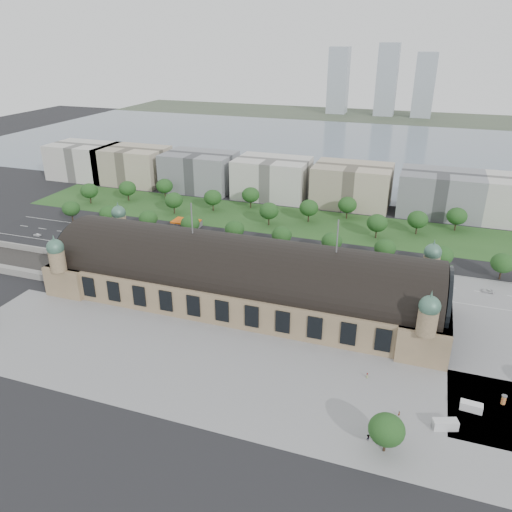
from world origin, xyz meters
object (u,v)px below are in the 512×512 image
(van_east, at_px, (470,407))
(pedestrian_1, at_px, (399,414))
(traffic_car_3, at_px, (231,250))
(parked_car_6, at_px, (222,267))
(bus_east, at_px, (357,282))
(petrol_station, at_px, (191,223))
(parked_car_5, at_px, (193,263))
(parked_car_2, at_px, (155,260))
(bus_west, at_px, (247,261))
(traffic_car_4, at_px, (304,275))
(pedestrian_0, at_px, (367,375))
(traffic_car_6, at_px, (488,291))
(parked_car_1, at_px, (119,251))
(van_south, at_px, (444,425))
(advertising_column, at_px, (504,400))
(traffic_car_0, at_px, (37,235))
(parked_car_3, at_px, (190,261))
(parked_car_0, at_px, (154,256))
(pedestrian_4, at_px, (368,438))
(traffic_car_1, at_px, (124,232))
(traffic_car_5, at_px, (321,266))
(bus_mid, at_px, (292,273))
(parked_car_4, at_px, (157,257))
(traffic_car_2, at_px, (146,251))

(van_east, xyz_separation_m, pedestrian_1, (-18.18, -8.86, -0.36))
(traffic_car_3, height_order, parked_car_6, parked_car_6)
(bus_east, distance_m, pedestrian_1, 76.53)
(petrol_station, bearing_deg, parked_car_5, -62.77)
(pedestrian_1, bearing_deg, parked_car_2, 101.28)
(bus_west, bearing_deg, parked_car_2, 104.79)
(traffic_car_4, distance_m, pedestrian_0, 69.83)
(traffic_car_6, height_order, parked_car_6, parked_car_6)
(parked_car_1, bearing_deg, van_south, 24.97)
(bus_west, bearing_deg, bus_east, -95.30)
(advertising_column, bearing_deg, van_south, -135.33)
(traffic_car_3, distance_m, traffic_car_6, 112.51)
(van_east, height_order, pedestrian_1, van_east)
(traffic_car_6, height_order, bus_east, bus_east)
(traffic_car_0, relative_size, bus_east, 0.38)
(parked_car_3, bearing_deg, van_south, 30.70)
(traffic_car_0, relative_size, traffic_car_3, 0.82)
(parked_car_0, xyz_separation_m, parked_car_2, (2.75, -4.00, -0.02))
(bus_west, distance_m, pedestrian_4, 111.06)
(traffic_car_1, xyz_separation_m, parked_car_0, (30.46, -22.02, -0.03))
(traffic_car_3, relative_size, parked_car_3, 1.38)
(advertising_column, relative_size, pedestrian_0, 1.64)
(traffic_car_6, relative_size, parked_car_6, 0.88)
(parked_car_3, height_order, parked_car_5, parked_car_5)
(traffic_car_0, bearing_deg, traffic_car_3, 95.61)
(traffic_car_3, relative_size, traffic_car_5, 1.16)
(traffic_car_5, height_order, traffic_car_6, traffic_car_5)
(parked_car_3, bearing_deg, pedestrian_0, 30.88)
(traffic_car_3, bearing_deg, pedestrian_1, -131.98)
(traffic_car_1, height_order, traffic_car_5, traffic_car_5)
(parked_car_2, relative_size, parked_car_3, 1.21)
(traffic_car_5, xyz_separation_m, van_south, (51.53, -86.78, 0.60))
(bus_mid, bearing_deg, traffic_car_5, -38.16)
(traffic_car_5, relative_size, parked_car_0, 1.08)
(parked_car_3, height_order, bus_west, bus_west)
(parked_car_2, distance_m, bus_east, 90.67)
(parked_car_6, bearing_deg, parked_car_0, -112.52)
(traffic_car_0, distance_m, traffic_car_5, 145.86)
(traffic_car_6, relative_size, van_east, 0.79)
(advertising_column, bearing_deg, parked_car_4, 158.38)
(bus_east, distance_m, pedestrian_0, 60.54)
(traffic_car_0, relative_size, pedestrian_0, 2.41)
(traffic_car_2, distance_m, parked_car_4, 9.21)
(van_south, distance_m, pedestrian_1, 11.41)
(traffic_car_5, relative_size, traffic_car_6, 0.94)
(traffic_car_4, height_order, parked_car_3, traffic_car_4)
(traffic_car_4, bearing_deg, van_south, 40.26)
(traffic_car_1, bearing_deg, parked_car_0, -126.02)
(traffic_car_3, xyz_separation_m, parked_car_5, (-10.36, -19.56, -0.08))
(traffic_car_6, height_order, pedestrian_4, pedestrian_4)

